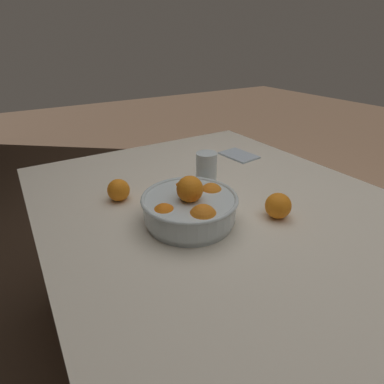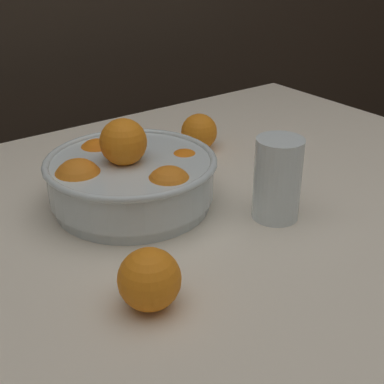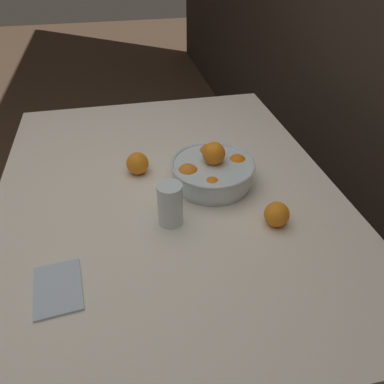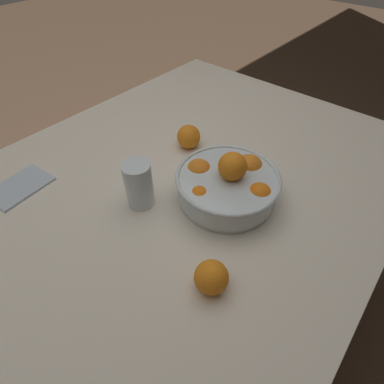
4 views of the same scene
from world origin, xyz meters
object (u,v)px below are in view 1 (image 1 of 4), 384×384
object	(u,v)px
orange_loose_front	(119,190)
fruit_bowl	(190,207)
juice_glass	(206,172)
orange_loose_near_bowl	(278,206)

from	to	relation	value
orange_loose_front	fruit_bowl	bearing A→B (deg)	-151.31
fruit_bowl	juice_glass	distance (m)	0.25
juice_glass	orange_loose_front	xyz separation A→B (m)	(0.08, 0.31, -0.02)
orange_loose_near_bowl	juice_glass	bearing A→B (deg)	14.07
fruit_bowl	orange_loose_front	xyz separation A→B (m)	(0.25, 0.14, -0.01)
fruit_bowl	orange_loose_front	distance (m)	0.29
juice_glass	orange_loose_near_bowl	xyz separation A→B (m)	(-0.29, -0.07, -0.02)
orange_loose_front	juice_glass	bearing A→B (deg)	-103.97
fruit_bowl	juice_glass	world-z (taller)	fruit_bowl
juice_glass	orange_loose_near_bowl	bearing A→B (deg)	-165.93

